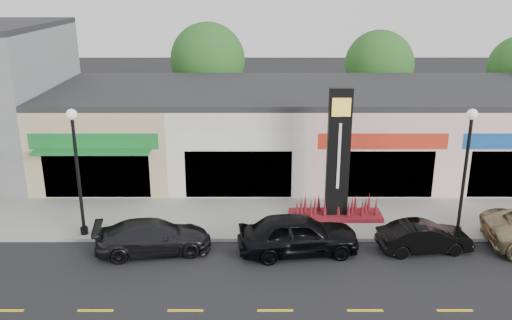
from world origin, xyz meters
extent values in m
plane|color=black|center=(0.00, 0.00, 0.00)|extent=(120.00, 120.00, 0.00)
cube|color=gray|center=(0.00, 4.35, 0.07)|extent=(52.00, 4.30, 0.15)
cube|color=gray|center=(0.00, 2.10, 0.07)|extent=(52.00, 0.20, 0.15)
cube|color=tan|center=(-8.50, 11.50, 2.25)|extent=(7.00, 10.00, 4.50)
cube|color=#262628|center=(-8.50, 11.50, 4.65)|extent=(7.00, 10.00, 0.30)
cube|color=black|center=(-8.50, 6.55, 1.40)|extent=(5.25, 0.10, 2.40)
cube|color=#19722D|center=(-8.50, 6.55, 3.10)|extent=(6.30, 0.12, 0.80)
cube|color=#19722D|center=(-8.50, 6.10, 2.70)|extent=(5.60, 0.90, 0.12)
cube|color=beige|center=(-1.50, 11.50, 2.25)|extent=(7.00, 10.00, 4.50)
cube|color=#262628|center=(-1.50, 11.50, 4.65)|extent=(7.00, 10.00, 0.30)
cube|color=black|center=(-1.50, 6.55, 1.40)|extent=(5.25, 0.10, 2.40)
cube|color=silver|center=(-1.50, 6.55, 3.10)|extent=(6.30, 0.12, 0.80)
cube|color=beige|center=(5.50, 11.50, 2.25)|extent=(7.00, 10.00, 4.50)
cube|color=#262628|center=(5.50, 11.50, 4.65)|extent=(7.00, 10.00, 0.30)
cube|color=black|center=(5.50, 6.55, 1.40)|extent=(5.25, 0.10, 2.40)
cube|color=red|center=(5.50, 6.55, 3.10)|extent=(6.30, 0.12, 0.80)
cube|color=beige|center=(12.50, 11.50, 2.25)|extent=(7.00, 10.00, 4.50)
cube|color=#262628|center=(12.50, 11.50, 4.65)|extent=(7.00, 10.00, 0.30)
cylinder|color=#382619|center=(-4.00, 19.50, 1.57)|extent=(0.36, 0.36, 3.15)
sphere|color=#25541A|center=(-4.00, 19.50, 5.23)|extent=(5.20, 5.20, 5.20)
cylinder|color=#382619|center=(8.00, 19.50, 1.49)|extent=(0.36, 0.36, 2.97)
sphere|color=#25541A|center=(8.00, 19.50, 4.89)|extent=(4.80, 4.80, 4.80)
cylinder|color=black|center=(-8.00, 2.50, 0.30)|extent=(0.32, 0.32, 0.30)
cylinder|color=black|center=(-8.00, 2.50, 2.80)|extent=(0.14, 0.14, 5.00)
sphere|color=silver|center=(-8.00, 2.50, 5.40)|extent=(0.44, 0.44, 0.44)
cylinder|color=black|center=(8.00, 2.50, 0.30)|extent=(0.32, 0.32, 0.30)
cylinder|color=black|center=(8.00, 2.50, 2.80)|extent=(0.14, 0.14, 5.00)
sphere|color=silver|center=(8.00, 2.50, 5.40)|extent=(0.44, 0.44, 0.44)
cube|color=#5C0F20|center=(3.00, 4.20, 0.25)|extent=(4.20, 1.30, 0.20)
cube|color=black|center=(3.00, 4.20, 3.15)|extent=(1.00, 0.40, 6.00)
cube|color=yellow|center=(3.00, 3.98, 5.35)|extent=(0.80, 0.05, 0.80)
cube|color=silver|center=(3.00, 3.98, 3.15)|extent=(0.12, 0.04, 3.00)
imported|color=black|center=(-4.77, 1.15, 0.67)|extent=(2.59, 4.85, 1.34)
imported|color=black|center=(1.05, 1.08, 0.82)|extent=(2.51, 5.02, 1.64)
imported|color=black|center=(6.17, 1.22, 0.61)|extent=(1.71, 3.85, 1.23)
camera|label=1|loc=(-0.65, -18.55, 10.45)|focal=38.00mm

